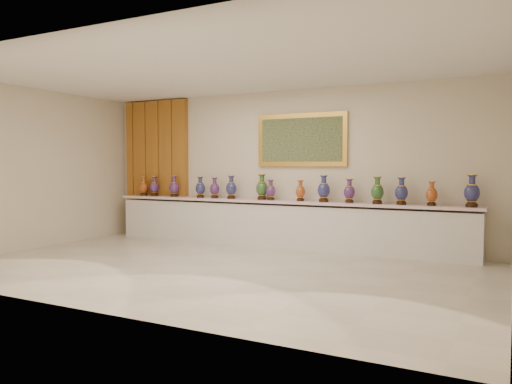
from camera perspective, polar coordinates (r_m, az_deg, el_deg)
ground at (r=7.66m, az=-4.73°, el=-8.71°), size 8.00×8.00×0.00m
room at (r=10.91m, az=-9.01°, el=3.15°), size 8.00×8.00×8.00m
counter at (r=9.56m, az=2.51°, el=-3.71°), size 7.28×0.48×0.90m
vase_0 at (r=11.24m, az=-12.71°, el=0.56°), size 0.24×0.24×0.42m
vase_1 at (r=11.09m, az=-11.53°, el=0.57°), size 0.25×0.25×0.43m
vase_2 at (r=10.72m, az=-9.35°, el=0.54°), size 0.21×0.21×0.44m
vase_3 at (r=10.30m, az=-6.37°, el=0.44°), size 0.25×0.25×0.44m
vase_4 at (r=10.16m, az=-4.74°, el=0.38°), size 0.24×0.24×0.42m
vase_5 at (r=9.93m, az=-2.83°, el=0.43°), size 0.23×0.23×0.47m
vase_6 at (r=9.66m, az=0.68°, el=0.44°), size 0.26×0.26×0.49m
vase_7 at (r=9.54m, az=1.70°, el=0.13°), size 0.23×0.23×0.39m
vase_8 at (r=9.33m, az=5.10°, el=0.05°), size 0.23×0.23×0.39m
vase_9 at (r=9.12m, az=7.75°, el=0.25°), size 0.28×0.28×0.49m
vase_10 at (r=8.99m, az=10.62°, el=0.01°), size 0.24×0.24×0.43m
vase_11 at (r=8.83m, az=13.70°, el=0.05°), size 0.24×0.24×0.47m
vase_12 at (r=8.74m, az=16.29°, el=-0.03°), size 0.28×0.28×0.47m
vase_13 at (r=8.69m, az=19.44°, el=-0.29°), size 0.19×0.19×0.40m
vase_14 at (r=8.63m, az=23.45°, el=-0.03°), size 0.25×0.25×0.52m
label_card at (r=10.76m, az=-10.46°, el=-0.52°), size 0.10×0.06×0.00m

